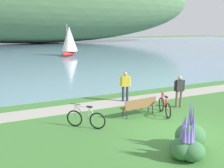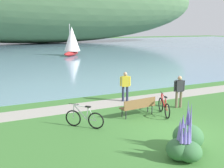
{
  "view_description": "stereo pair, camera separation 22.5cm",
  "coord_description": "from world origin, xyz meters",
  "px_view_note": "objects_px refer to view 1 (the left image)",
  "views": [
    {
      "loc": [
        -7.0,
        -7.78,
        4.18
      ],
      "look_at": [
        -0.54,
        5.56,
        1.0
      ],
      "focal_mm": 42.43,
      "sensor_mm": 36.0,
      "label": 1
    },
    {
      "loc": [
        -6.8,
        -7.88,
        4.18
      ],
      "look_at": [
        -0.54,
        5.56,
        1.0
      ],
      "focal_mm": 42.43,
      "sensor_mm": 36.0,
      "label": 2
    }
  ],
  "objects_px": {
    "person_at_shoreline": "(125,85)",
    "sailboat_mid_bay": "(69,41)",
    "bicycle_beside_path": "(165,107)",
    "person_on_the_grass": "(179,89)",
    "park_bench_near_camera": "(139,105)",
    "bicycle_leaning_near_bench": "(86,119)"
  },
  "relations": [
    {
      "from": "person_at_shoreline",
      "to": "sailboat_mid_bay",
      "type": "relative_size",
      "value": 0.37
    },
    {
      "from": "bicycle_beside_path",
      "to": "sailboat_mid_bay",
      "type": "xyz_separation_m",
      "value": [
        3.88,
        28.42,
        1.84
      ]
    },
    {
      "from": "sailboat_mid_bay",
      "to": "person_on_the_grass",
      "type": "bearing_deg",
      "value": -95.07
    },
    {
      "from": "park_bench_near_camera",
      "to": "person_at_shoreline",
      "type": "bearing_deg",
      "value": 76.14
    },
    {
      "from": "bicycle_leaning_near_bench",
      "to": "sailboat_mid_bay",
      "type": "relative_size",
      "value": 0.29
    },
    {
      "from": "bicycle_beside_path",
      "to": "person_at_shoreline",
      "type": "distance_m",
      "value": 3.04
    },
    {
      "from": "bicycle_beside_path",
      "to": "person_at_shoreline",
      "type": "bearing_deg",
      "value": 101.4
    },
    {
      "from": "park_bench_near_camera",
      "to": "sailboat_mid_bay",
      "type": "relative_size",
      "value": 0.39
    },
    {
      "from": "bicycle_leaning_near_bench",
      "to": "sailboat_mid_bay",
      "type": "distance_m",
      "value": 29.52
    },
    {
      "from": "park_bench_near_camera",
      "to": "bicycle_beside_path",
      "type": "relative_size",
      "value": 1.08
    },
    {
      "from": "person_at_shoreline",
      "to": "sailboat_mid_bay",
      "type": "bearing_deg",
      "value": 80.06
    },
    {
      "from": "bicycle_leaning_near_bench",
      "to": "bicycle_beside_path",
      "type": "bearing_deg",
      "value": -0.63
    },
    {
      "from": "person_at_shoreline",
      "to": "bicycle_beside_path",
      "type": "bearing_deg",
      "value": -78.6
    },
    {
      "from": "bicycle_beside_path",
      "to": "person_at_shoreline",
      "type": "xyz_separation_m",
      "value": [
        -0.59,
        2.92,
        0.58
      ]
    },
    {
      "from": "bicycle_leaning_near_bench",
      "to": "person_at_shoreline",
      "type": "height_order",
      "value": "person_at_shoreline"
    },
    {
      "from": "bicycle_beside_path",
      "to": "person_on_the_grass",
      "type": "distance_m",
      "value": 1.67
    },
    {
      "from": "bicycle_leaning_near_bench",
      "to": "bicycle_beside_path",
      "type": "relative_size",
      "value": 0.79
    },
    {
      "from": "park_bench_near_camera",
      "to": "person_at_shoreline",
      "type": "xyz_separation_m",
      "value": [
        0.63,
        2.55,
        0.46
      ]
    },
    {
      "from": "park_bench_near_camera",
      "to": "person_at_shoreline",
      "type": "distance_m",
      "value": 2.67
    },
    {
      "from": "park_bench_near_camera",
      "to": "bicycle_leaning_near_bench",
      "type": "bearing_deg",
      "value": -173.48
    },
    {
      "from": "bicycle_beside_path",
      "to": "bicycle_leaning_near_bench",
      "type": "bearing_deg",
      "value": 179.37
    },
    {
      "from": "bicycle_leaning_near_bench",
      "to": "person_at_shoreline",
      "type": "bearing_deg",
      "value": 39.65
    }
  ]
}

